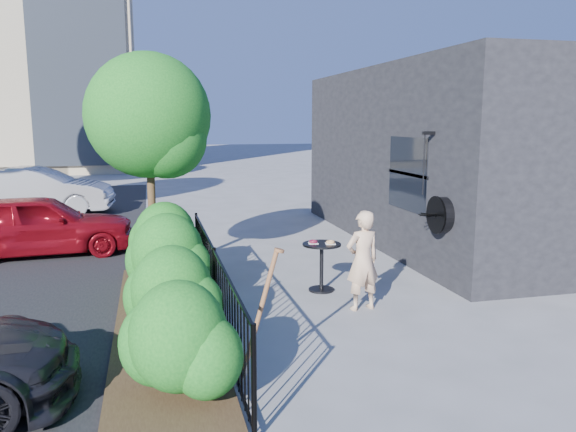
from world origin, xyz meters
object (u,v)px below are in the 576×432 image
object	(u,v)px
cafe_table	(322,258)
woman	(363,260)
car_red	(39,225)
car_silver	(38,191)
shovel	(257,324)
patio_tree	(152,123)

from	to	relation	value
cafe_table	woman	distance (m)	1.11
cafe_table	woman	world-z (taller)	woman
cafe_table	car_red	bearing A→B (deg)	142.59
woman	car_silver	distance (m)	12.30
cafe_table	car_red	world-z (taller)	car_red
shovel	patio_tree	bearing A→B (deg)	101.93
cafe_table	shovel	xyz separation A→B (m)	(-1.66, -3.03, 0.11)
woman	car_silver	size ratio (longest dim) A/B	0.35
car_red	cafe_table	bearing A→B (deg)	-131.88
shovel	car_red	world-z (taller)	shovel
shovel	car_red	xyz separation A→B (m)	(-3.36, 6.87, -0.01)
car_red	car_silver	bearing A→B (deg)	5.70
cafe_table	patio_tree	bearing A→B (deg)	148.81
woman	car_red	size ratio (longest dim) A/B	0.39
car_silver	woman	bearing A→B (deg)	-143.97
car_red	patio_tree	bearing A→B (deg)	-137.74
woman	car_red	distance (m)	7.23
patio_tree	cafe_table	xyz separation A→B (m)	(2.64, -1.60, -2.21)
patio_tree	woman	distance (m)	4.44
patio_tree	woman	size ratio (longest dim) A/B	2.61
patio_tree	shovel	xyz separation A→B (m)	(0.98, -4.62, -2.10)
cafe_table	car_red	distance (m)	6.32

